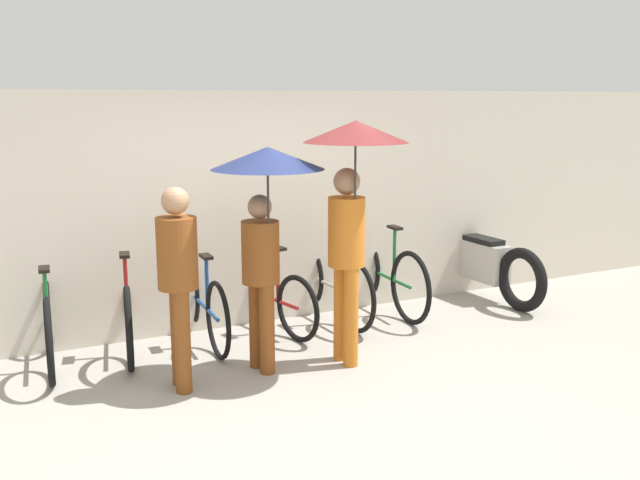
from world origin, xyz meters
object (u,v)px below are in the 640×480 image
at_px(parked_bicycle_3, 268,295).
at_px(pedestrian_leading, 178,273).
at_px(parked_bicycle_1, 127,309).
at_px(motorcycle, 482,264).
at_px(parked_bicycle_5, 385,275).
at_px(pedestrian_center, 265,201).
at_px(parked_bicycle_4, 329,283).
at_px(pedestrian_trailing, 352,184).
at_px(parked_bicycle_0, 48,322).
at_px(parked_bicycle_2, 202,302).

xyz_separation_m(parked_bicycle_3, pedestrian_leading, (-1.20, -1.10, 0.61)).
bearing_deg(pedestrian_leading, parked_bicycle_1, -74.03).
bearing_deg(motorcycle, parked_bicycle_5, 85.66).
bearing_deg(pedestrian_center, parked_bicycle_4, -143.89).
relative_size(pedestrian_center, pedestrian_trailing, 0.90).
xyz_separation_m(parked_bicycle_1, pedestrian_leading, (0.19, -1.13, 0.57)).
distance_m(parked_bicycle_1, parked_bicycle_4, 2.10).
distance_m(parked_bicycle_5, pedestrian_center, 2.44).
xyz_separation_m(parked_bicycle_3, motorcycle, (2.70, -0.04, 0.05)).
xyz_separation_m(parked_bicycle_5, pedestrian_center, (-1.87, -1.13, 1.09)).
bearing_deg(pedestrian_leading, parked_bicycle_0, -42.97).
distance_m(parked_bicycle_4, pedestrian_center, 1.96).
height_order(parked_bicycle_5, pedestrian_trailing, pedestrian_trailing).
distance_m(parked_bicycle_1, pedestrian_center, 1.84).
xyz_separation_m(parked_bicycle_2, parked_bicycle_3, (0.70, 0.05, -0.03)).
height_order(parked_bicycle_1, parked_bicycle_4, parked_bicycle_4).
xyz_separation_m(parked_bicycle_0, pedestrian_trailing, (2.36, -1.20, 1.22)).
distance_m(parked_bicycle_2, parked_bicycle_4, 1.40).
distance_m(parked_bicycle_2, motorcycle, 3.40).
xyz_separation_m(parked_bicycle_0, parked_bicycle_2, (1.40, 0.02, -0.01)).
xyz_separation_m(parked_bicycle_1, parked_bicycle_2, (0.70, -0.07, -0.01)).
xyz_separation_m(parked_bicycle_2, parked_bicycle_4, (1.40, 0.06, 0.01)).
height_order(parked_bicycle_2, parked_bicycle_4, parked_bicycle_2).
xyz_separation_m(parked_bicycle_3, pedestrian_center, (-0.46, -1.11, 1.14)).
xyz_separation_m(parked_bicycle_1, parked_bicycle_3, (1.40, -0.02, -0.04)).
relative_size(parked_bicycle_3, parked_bicycle_4, 0.93).
distance_m(parked_bicycle_2, parked_bicycle_3, 0.70).
xyz_separation_m(parked_bicycle_4, pedestrian_center, (-1.16, -1.13, 1.10)).
height_order(parked_bicycle_1, motorcycle, parked_bicycle_1).
bearing_deg(parked_bicycle_0, pedestrian_center, -117.37).
bearing_deg(pedestrian_center, motorcycle, -169.20).
height_order(parked_bicycle_4, pedestrian_center, pedestrian_center).
relative_size(parked_bicycle_4, motorcycle, 0.88).
bearing_deg(motorcycle, parked_bicycle_4, 86.59).
relative_size(parked_bicycle_1, motorcycle, 0.90).
relative_size(parked_bicycle_2, pedestrian_leading, 1.08).
height_order(pedestrian_center, motorcycle, pedestrian_center).
distance_m(parked_bicycle_0, pedestrian_trailing, 2.91).
relative_size(parked_bicycle_0, parked_bicycle_1, 0.94).
distance_m(parked_bicycle_3, pedestrian_leading, 1.75).
xyz_separation_m(pedestrian_leading, pedestrian_trailing, (1.46, -0.17, 0.65)).
bearing_deg(pedestrian_leading, pedestrian_trailing, 179.69).
bearing_deg(parked_bicycle_1, parked_bicycle_0, 107.64).
bearing_deg(parked_bicycle_5, pedestrian_trailing, 140.75).
xyz_separation_m(parked_bicycle_0, pedestrian_leading, (0.90, -1.04, 0.58)).
bearing_deg(pedestrian_leading, parked_bicycle_3, -131.32).
relative_size(parked_bicycle_5, motorcycle, 0.91).
bearing_deg(parked_bicycle_1, parked_bicycle_2, -85.48).
bearing_deg(parked_bicycle_2, pedestrian_leading, 156.92).
relative_size(parked_bicycle_2, pedestrian_center, 0.92).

